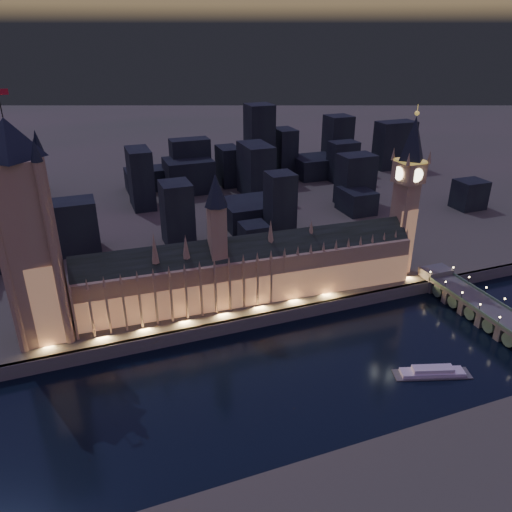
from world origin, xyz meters
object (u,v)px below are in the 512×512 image
object	(u,v)px
westminster_bridge	(490,316)
river_boat	(432,372)
victoria_tower	(26,226)
elizabeth_tower	(408,184)
palace_of_westminster	(250,270)

from	to	relation	value
westminster_bridge	river_boat	xyz separation A→B (m)	(-60.00, -25.80, -4.43)
victoria_tower	westminster_bridge	bearing A→B (deg)	-15.47
elizabeth_tower	westminster_bridge	xyz separation A→B (m)	(18.23, -65.37, -61.60)
elizabeth_tower	river_boat	world-z (taller)	elizabeth_tower
westminster_bridge	victoria_tower	bearing A→B (deg)	164.53
palace_of_westminster	river_boat	xyz separation A→B (m)	(62.48, -91.00, -24.81)
victoria_tower	river_boat	xyz separation A→B (m)	(176.23, -91.17, -68.27)
palace_of_westminster	westminster_bridge	world-z (taller)	palace_of_westminster
palace_of_westminster	victoria_tower	size ratio (longest dim) A/B	1.62
palace_of_westminster	elizabeth_tower	distance (m)	112.11
victoria_tower	westminster_bridge	distance (m)	253.28
westminster_bridge	river_boat	distance (m)	65.46
river_boat	westminster_bridge	bearing A→B (deg)	23.27
victoria_tower	westminster_bridge	world-z (taller)	victoria_tower
victoria_tower	river_boat	world-z (taller)	victoria_tower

